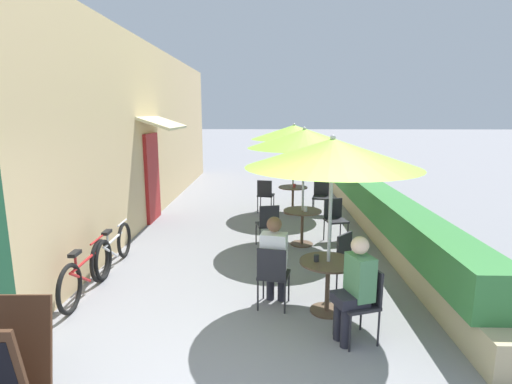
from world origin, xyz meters
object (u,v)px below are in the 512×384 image
Objects in this scene: cafe_chair_near_back at (273,272)px; patio_table_far at (293,194)px; patio_table_near at (328,276)px; patio_umbrella_mid at (304,139)px; patio_umbrella_near at (332,153)px; coffee_cup_far at (294,186)px; cafe_chair_mid_left at (268,222)px; bicycle_leaning at (86,273)px; cafe_chair_mid_right at (335,217)px; cafe_chair_far_right at (321,195)px; cafe_chair_near_right at (351,259)px; seated_patron_near_left at (355,285)px; menu_board at (2,366)px; coffee_cup_mid at (305,209)px; patio_umbrella_far at (294,132)px; cafe_chair_near_left at (363,298)px; coffee_cup_near at (316,258)px; patio_table_mid at (302,220)px; bicycle_second at (114,248)px; cafe_chair_far_left at (265,193)px; seated_patron_near_back at (274,257)px.

cafe_chair_near_back is 5.20m from patio_table_far.
patio_umbrella_mid is (-0.10, 2.72, 1.60)m from patio_table_near.
patio_umbrella_near reaches higher than coffee_cup_far.
cafe_chair_near_back and cafe_chair_mid_left have the same top height.
cafe_chair_mid_right is at bearing 32.04° from bicycle_leaning.
patio_table_near is at bearing 94.98° from cafe_chair_far_right.
cafe_chair_near_right is at bearing 54.96° from patio_table_near.
patio_umbrella_mid is 1.74m from cafe_chair_mid_right.
seated_patron_near_left reaches higher than menu_board.
patio_table_near is 0.72m from cafe_chair_near_back.
cafe_chair_mid_left reaches higher than patio_table_near.
cafe_chair_mid_left reaches higher than coffee_cup_mid.
patio_umbrella_mid is 2.51m from patio_umbrella_far.
coffee_cup_near is at bearing 16.71° from cafe_chair_near_left.
coffee_cup_near reaches higher than patio_table_far.
patio_table_far is (-0.43, 5.88, -0.02)m from cafe_chair_near_left.
cafe_chair_near_left reaches higher than coffee_cup_near.
patio_umbrella_far reaches higher than cafe_chair_near_back.
cafe_chair_mid_left reaches higher than bicycle_leaning.
cafe_chair_mid_left is at bearing -160.46° from patio_table_mid.
menu_board reaches higher than coffee_cup_far.
cafe_chair_near_left is 3.40m from patio_table_mid.
seated_patron_near_left is (0.20, -0.69, 0.19)m from patio_table_near.
bicycle_second is (-3.27, -3.73, -0.41)m from coffee_cup_far.
patio_table_near is 5.37m from cafe_chair_far_left.
cafe_chair_mid_left is 0.87× the size of menu_board.
patio_umbrella_mid is 3.11m from cafe_chair_far_left.
patio_table_far is (0.56, 5.06, -0.19)m from seated_patron_near_back.
cafe_chair_near_back is at bearing -7.86° from bicycle_leaning.
bicycle_leaning is 1.02× the size of bicycle_second.
patio_table_near is 0.60× the size of seated_patron_near_left.
cafe_chair_mid_left and cafe_chair_mid_right have the same top height.
patio_table_mid is at bearing 85.80° from cafe_chair_far_right.
cafe_chair_mid_right is 0.52× the size of bicycle_leaning.
patio_table_far is 0.46× the size of bicycle_second.
cafe_chair_mid_right is at bearing -72.94° from coffee_cup_far.
coffee_cup_far is at bearing 47.16° from bicycle_second.
cafe_chair_near_right is 0.37× the size of patio_umbrella_far.
patio_umbrella_far is 1.35m from coffee_cup_far.
cafe_chair_mid_right reaches higher than coffee_cup_mid.
cafe_chair_mid_right is 0.37× the size of patio_umbrella_far.
patio_umbrella_near and patio_umbrella_mid have the same top height.
cafe_chair_far_left is at bearing 97.41° from coffee_cup_near.
patio_table_near is 2.60m from cafe_chair_mid_left.
patio_umbrella_near reaches higher than cafe_chair_far_left.
patio_umbrella_mid is at bearing 88.17° from cafe_chair_near_back.
cafe_chair_near_right is (0.11, 1.24, 0.00)m from cafe_chair_near_left.
seated_patron_near_back is 2.63m from patio_table_mid.
menu_board reaches higher than cafe_chair_near_right.
cafe_chair_near_back reaches higher than patio_table_mid.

